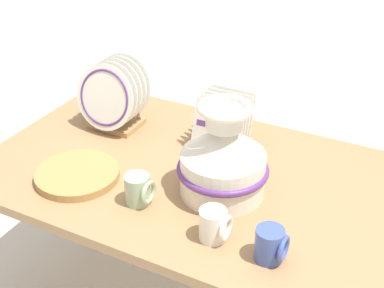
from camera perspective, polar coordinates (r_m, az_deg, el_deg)
name	(u,v)px	position (r m, az deg, el deg)	size (l,w,h in m)	color
display_table	(192,188)	(1.86, 0.00, -4.68)	(1.44, 0.88, 0.66)	#9E754C
ceramic_vase	(223,158)	(1.66, 3.34, -1.54)	(0.29, 0.29, 0.32)	silver
dish_rack_round_plates	(113,98)	(2.06, -8.42, 4.85)	(0.25, 0.20, 0.27)	tan
dish_rack_square_plates	(223,128)	(1.93, 3.35, 1.75)	(0.19, 0.18, 0.20)	tan
wicker_charger_stack	(77,175)	(1.83, -12.13, -3.20)	(0.28, 0.28, 0.03)	#AD7F47
mug_cobalt_glaze	(271,245)	(1.47, 8.42, -10.60)	(0.09, 0.08, 0.10)	#42569E
mug_sage_glaze	(139,190)	(1.66, -5.70, -4.88)	(0.09, 0.08, 0.10)	#9EB28E
mug_cream_glaze	(214,225)	(1.52, 2.40, -8.64)	(0.09, 0.08, 0.10)	silver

